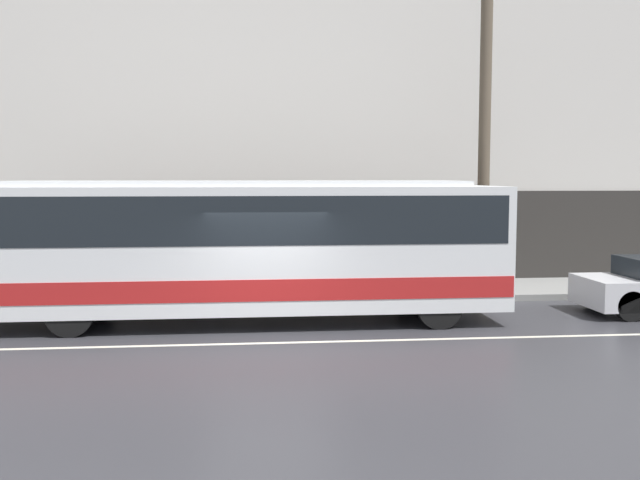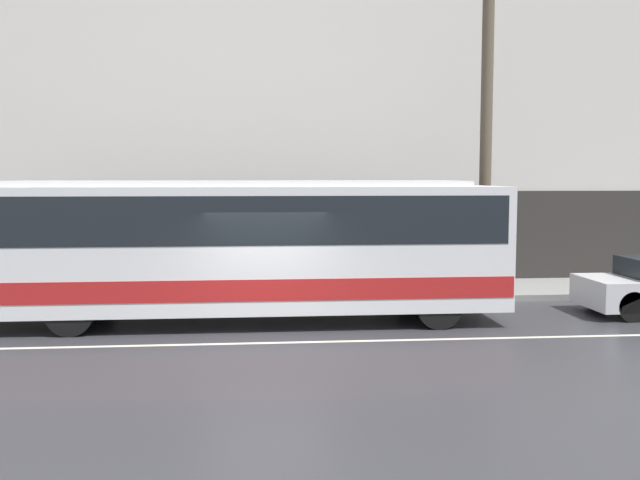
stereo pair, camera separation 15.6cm
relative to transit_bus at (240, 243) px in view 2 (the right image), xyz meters
The scene contains 7 objects.
ground_plane 2.81m from the transit_bus, 75.42° to the right, with size 60.00×60.00×0.00m, color #333338.
sidewalk 3.82m from the transit_bus, 80.75° to the left, with size 60.00×3.02×0.17m.
building_facade 6.75m from the transit_bus, 83.75° to the left, with size 60.00×0.35×12.88m.
lane_stripe 2.81m from the transit_bus, 75.42° to the right, with size 54.00×0.14×0.01m.
transit_bus is the anchor object (origin of this frame).
utility_pole_near 7.35m from the transit_bus, 22.95° to the left, with size 0.31×0.31×7.84m.
pedestrian_waiting 3.63m from the transit_bus, 105.95° to the left, with size 0.36×0.36×1.63m.
Camera 2 is at (-0.23, -13.61, 3.21)m, focal length 40.00 mm.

